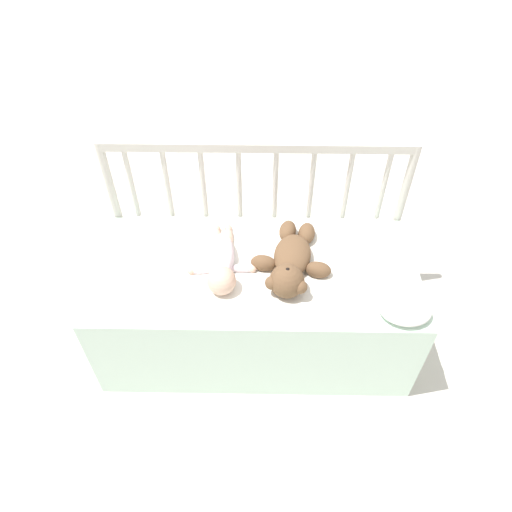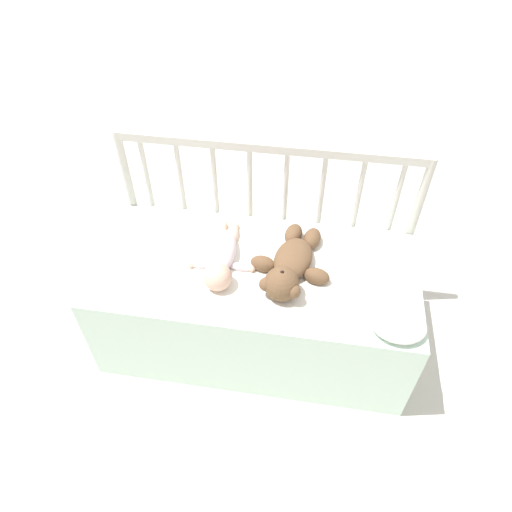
% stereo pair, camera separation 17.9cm
% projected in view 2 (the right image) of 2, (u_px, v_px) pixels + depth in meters
% --- Properties ---
extents(ground_plane, '(12.00, 12.00, 0.00)m').
position_uv_depth(ground_plane, '(256.00, 335.00, 2.15)').
color(ground_plane, silver).
extents(crib_mattress, '(1.30, 0.61, 0.46)m').
position_uv_depth(crib_mattress, '(256.00, 304.00, 1.99)').
color(crib_mattress, silver).
rests_on(crib_mattress, ground_plane).
extents(crib_rail, '(1.30, 0.04, 0.83)m').
position_uv_depth(crib_rail, '(268.00, 193.00, 1.96)').
color(crib_rail, beige).
rests_on(crib_rail, ground_plane).
extents(blanket, '(0.81, 0.51, 0.01)m').
position_uv_depth(blanket, '(257.00, 263.00, 1.84)').
color(blanket, white).
rests_on(blanket, crib_mattress).
extents(teddy_bear, '(0.33, 0.44, 0.13)m').
position_uv_depth(teddy_bear, '(290.00, 265.00, 1.77)').
color(teddy_bear, brown).
rests_on(teddy_bear, crib_mattress).
extents(baby, '(0.29, 0.41, 0.11)m').
position_uv_depth(baby, '(222.00, 258.00, 1.81)').
color(baby, white).
rests_on(baby, crib_mattress).
extents(small_pillow, '(0.19, 0.16, 0.06)m').
position_uv_depth(small_pillow, '(399.00, 325.00, 1.59)').
color(small_pillow, white).
rests_on(small_pillow, crib_mattress).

